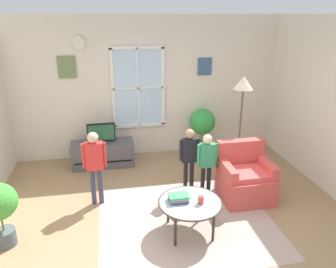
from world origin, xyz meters
TOP-DOWN VIEW (x-y plane):
  - ground_plane at (0.00, 0.00)m, footprint 5.84×5.82m
  - back_wall at (-0.01, 2.67)m, footprint 5.24×0.17m
  - area_rug at (0.18, 0.12)m, footprint 2.42×2.13m
  - tv_stand at (-0.95, 2.15)m, footprint 1.16×0.46m
  - television at (-0.95, 2.15)m, footprint 0.52×0.08m
  - armchair at (1.24, 0.58)m, footprint 0.76×0.74m
  - coffee_table at (0.17, -0.12)m, footprint 0.84×0.84m
  - book_stack at (0.03, -0.07)m, footprint 0.26×0.19m
  - cup at (0.30, -0.18)m, footprint 0.08×0.08m
  - remote_near_books at (0.11, -0.08)m, footprint 0.08×0.15m
  - remote_near_cup at (0.13, 0.01)m, footprint 0.10×0.14m
  - person_red_shirt at (-1.04, 0.81)m, footprint 0.35×0.16m
  - person_black_shirt at (0.41, 0.88)m, footprint 0.33×0.15m
  - person_green_shirt at (0.64, 0.69)m, footprint 0.32×0.14m
  - potted_plant_by_window at (1.03, 2.26)m, footprint 0.52×0.52m
  - floor_lamp at (1.44, 1.37)m, footprint 0.32×0.32m

SIDE VIEW (x-z plane):
  - ground_plane at x=0.00m, z-range -0.02..0.00m
  - area_rug at x=0.18m, z-range 0.00..0.01m
  - tv_stand at x=-0.95m, z-range 0.00..0.47m
  - armchair at x=1.24m, z-range -0.11..0.76m
  - coffee_table at x=0.17m, z-range 0.20..0.66m
  - remote_near_books at x=0.11m, z-range 0.46..0.48m
  - remote_near_cup at x=0.13m, z-range 0.46..0.48m
  - book_stack at x=0.03m, z-range 0.46..0.55m
  - cup at x=0.30m, z-range 0.46..0.56m
  - potted_plant_by_window at x=1.03m, z-range 0.13..1.12m
  - person_green_shirt at x=0.64m, z-range 0.13..1.19m
  - television at x=-0.95m, z-range 0.48..0.86m
  - person_black_shirt at x=0.41m, z-range 0.14..1.23m
  - person_red_shirt at x=-1.04m, z-range 0.15..1.31m
  - back_wall at x=-0.01m, z-range 0.00..2.75m
  - floor_lamp at x=1.44m, z-range 0.60..2.38m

